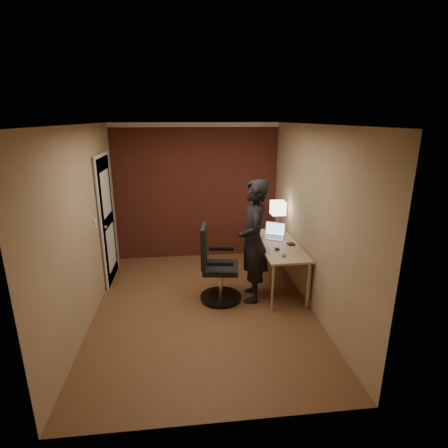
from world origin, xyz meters
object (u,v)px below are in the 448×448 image
(phone, at_px, (284,255))
(wallet, at_px, (291,244))
(desk_lamp, at_px, (278,208))
(laptop, at_px, (274,233))
(office_chair, at_px, (216,269))
(mouse, at_px, (277,248))
(desk, at_px, (283,251))
(person, at_px, (253,242))

(phone, distance_m, wallet, 0.48)
(desk_lamp, relative_size, laptop, 1.29)
(office_chair, bearing_deg, laptop, 30.85)
(mouse, bearing_deg, laptop, 90.99)
(desk, height_order, mouse, mouse)
(mouse, xyz_separation_m, office_chair, (-0.91, -0.06, -0.26))
(mouse, bearing_deg, phone, -74.67)
(desk_lamp, bearing_deg, laptop, -115.52)
(mouse, bearing_deg, desk, 65.72)
(desk_lamp, xyz_separation_m, office_chair, (-1.11, -0.83, -0.66))
(laptop, height_order, person, person)
(person, bearing_deg, laptop, 151.08)
(desk_lamp, height_order, person, person)
(desk, relative_size, person, 0.84)
(desk_lamp, xyz_separation_m, wallet, (0.06, -0.61, -0.41))
(desk, relative_size, desk_lamp, 2.80)
(laptop, xyz_separation_m, phone, (-0.06, -0.80, -0.06))
(phone, distance_m, office_chair, 0.99)
(phone, bearing_deg, person, 166.20)
(wallet, bearing_deg, phone, -119.21)
(laptop, xyz_separation_m, wallet, (0.17, -0.38, -0.05))
(phone, xyz_separation_m, office_chair, (-0.94, 0.20, -0.24))
(desk_lamp, bearing_deg, mouse, -104.38)
(desk, bearing_deg, laptop, 102.03)
(laptop, height_order, office_chair, office_chair)
(wallet, bearing_deg, mouse, -148.48)
(office_chair, bearing_deg, mouse, 3.73)
(office_chair, relative_size, person, 0.62)
(desk_lamp, bearing_deg, person, -124.10)
(wallet, bearing_deg, desk, 148.40)
(desk, bearing_deg, desk_lamp, 85.27)
(phone, bearing_deg, desk, 87.06)
(laptop, relative_size, phone, 3.61)
(desk_lamp, relative_size, wallet, 4.86)
(desk, distance_m, desk_lamp, 0.77)
(wallet, bearing_deg, person, -160.11)
(mouse, distance_m, wallet, 0.30)
(desk, relative_size, wallet, 13.64)
(phone, bearing_deg, wallet, 72.74)
(desk, relative_size, mouse, 15.00)
(desk, distance_m, person, 0.66)
(wallet, distance_m, office_chair, 1.22)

